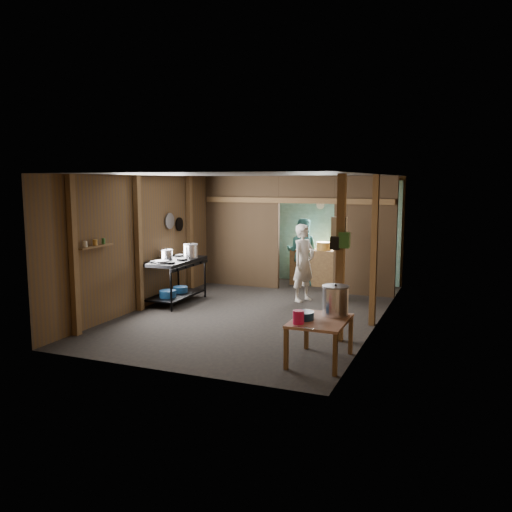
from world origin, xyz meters
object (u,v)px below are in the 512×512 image
at_px(prep_table, 320,341).
at_px(stove_pot_large, 191,251).
at_px(yellow_tub, 324,246).
at_px(stock_pot, 335,301).
at_px(pink_bucket, 298,317).
at_px(gas_range, 175,281).
at_px(cook, 304,263).

height_order(prep_table, stove_pot_large, stove_pot_large).
bearing_deg(yellow_tub, stock_pot, -73.34).
xyz_separation_m(stock_pot, pink_bucket, (-0.35, -0.62, -0.12)).
relative_size(stove_pot_large, stock_pot, 0.68).
relative_size(prep_table, pink_bucket, 5.59).
height_order(gas_range, cook, cook).
relative_size(stock_pot, cook, 0.28).
xyz_separation_m(yellow_tub, cook, (0.05, -1.79, -0.14)).
bearing_deg(gas_range, stove_pot_large, 65.94).
xyz_separation_m(pink_bucket, cook, (-1.10, 3.85, 0.11)).
bearing_deg(stove_pot_large, prep_table, -37.90).
bearing_deg(gas_range, prep_table, -32.63).
xyz_separation_m(prep_table, pink_bucket, (-0.21, -0.32, 0.39)).
relative_size(gas_range, cook, 0.95).
bearing_deg(pink_bucket, prep_table, 56.89).
distance_m(stove_pot_large, pink_bucket, 4.55).
bearing_deg(prep_table, gas_range, 147.37).
xyz_separation_m(pink_bucket, yellow_tub, (-1.15, 5.64, 0.26)).
distance_m(pink_bucket, cook, 4.01).
bearing_deg(prep_table, stock_pot, 64.39).
bearing_deg(prep_table, pink_bucket, -123.11).
height_order(yellow_tub, cook, cook).
xyz_separation_m(stock_pot, cook, (-1.45, 3.24, -0.00)).
height_order(gas_range, prep_table, gas_range).
distance_m(stove_pot_large, yellow_tub, 3.36).
height_order(stove_pot_large, yellow_tub, stove_pot_large).
height_order(stove_pot_large, cook, cook).
height_order(stock_pot, yellow_tub, yellow_tub).
height_order(prep_table, pink_bucket, pink_bucket).
bearing_deg(prep_table, cook, 110.41).
xyz_separation_m(prep_table, stock_pot, (0.14, 0.29, 0.51)).
distance_m(gas_range, pink_bucket, 4.43).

